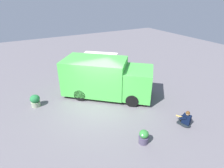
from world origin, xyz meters
TOP-DOWN VIEW (x-y plane):
  - ground_plane at (0.00, 0.00)m, footprint 40.00×40.00m
  - food_truck at (0.80, -0.88)m, footprint 5.18×5.49m
  - person_customer at (-3.80, -2.87)m, footprint 0.81×0.57m
  - planter_flowering_near at (1.55, 3.28)m, footprint 0.54×0.54m
  - planter_flowering_far at (-3.75, -0.35)m, footprint 0.44×0.44m
  - trash_bin at (3.75, -3.99)m, footprint 0.56×0.56m

SIDE VIEW (x-z plane):
  - ground_plane at x=0.00m, z-range 0.00..0.00m
  - person_customer at x=-3.80m, z-range -0.10..0.73m
  - planter_flowering_far at x=-3.75m, z-range 0.00..0.65m
  - planter_flowering_near at x=1.55m, z-range 0.01..0.72m
  - trash_bin at x=3.75m, z-range 0.01..0.82m
  - food_truck at x=0.80m, z-range -0.04..2.27m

